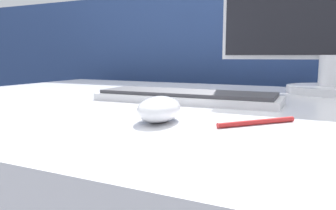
{
  "coord_description": "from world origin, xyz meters",
  "views": [
    {
      "loc": [
        0.15,
        -0.68,
        0.83
      ],
      "look_at": [
        -0.07,
        -0.2,
        0.75
      ],
      "focal_mm": 35.0,
      "sensor_mm": 36.0,
      "label": 1
    }
  ],
  "objects": [
    {
      "name": "keyboard",
      "position": [
        -0.12,
        -0.01,
        0.74
      ],
      "size": [
        0.41,
        0.14,
        0.02
      ],
      "rotation": [
        0.0,
        0.0,
        0.03
      ],
      "color": "silver",
      "rests_on": "desk"
    },
    {
      "name": "computer_mouse_near",
      "position": [
        -0.07,
        -0.23,
        0.75
      ],
      "size": [
        0.08,
        0.11,
        0.04
      ],
      "rotation": [
        0.0,
        0.0,
        0.17
      ],
      "color": "white",
      "rests_on": "desk"
    },
    {
      "name": "partition_panel",
      "position": [
        0.0,
        0.61,
        0.55
      ],
      "size": [
        5.0,
        0.03,
        1.09
      ],
      "color": "navy",
      "rests_on": "ground_plane"
    },
    {
      "name": "pen",
      "position": [
        0.07,
        -0.19,
        0.73
      ],
      "size": [
        0.1,
        0.1,
        0.01
      ],
      "rotation": [
        0.0,
        0.0,
        0.83
      ],
      "color": "red",
      "rests_on": "desk"
    }
  ]
}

